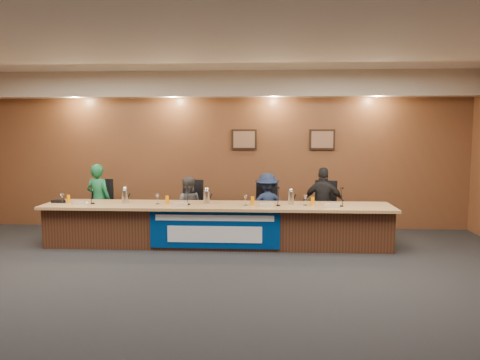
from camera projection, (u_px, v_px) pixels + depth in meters
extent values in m
plane|color=black|center=(197.00, 292.00, 5.94)|extent=(10.00, 10.00, 0.00)
cube|color=silver|center=(195.00, 34.00, 5.59)|extent=(10.00, 8.00, 0.04)
cube|color=brown|center=(225.00, 151.00, 9.73)|extent=(10.00, 0.04, 3.20)
cube|color=beige|center=(224.00, 85.00, 9.34)|extent=(10.00, 0.50, 0.50)
cube|color=#432416|center=(217.00, 226.00, 8.28)|extent=(6.00, 0.80, 0.70)
cube|color=tan|center=(217.00, 206.00, 8.19)|extent=(6.10, 0.95, 0.05)
cube|color=navy|center=(215.00, 230.00, 7.87)|extent=(2.20, 0.02, 0.65)
cube|color=silver|center=(214.00, 218.00, 7.83)|extent=(2.00, 0.01, 0.10)
cube|color=silver|center=(215.00, 234.00, 7.86)|extent=(1.60, 0.01, 0.28)
cube|color=black|center=(244.00, 139.00, 9.65)|extent=(0.52, 0.04, 0.42)
cube|color=black|center=(322.00, 140.00, 9.56)|extent=(0.52, 0.04, 0.42)
imported|color=#145B33|center=(99.00, 200.00, 9.02)|extent=(0.58, 0.46, 1.40)
imported|color=#45464A|center=(188.00, 207.00, 8.94)|extent=(0.56, 0.44, 1.16)
imported|color=#141F3D|center=(267.00, 206.00, 8.85)|extent=(0.87, 0.61, 1.24)
imported|color=black|center=(324.00, 203.00, 8.78)|extent=(0.85, 0.50, 1.35)
cube|color=black|center=(101.00, 210.00, 9.15)|extent=(0.54, 0.54, 0.08)
cube|color=black|center=(189.00, 211.00, 9.05)|extent=(0.59, 0.59, 0.08)
cube|color=black|center=(267.00, 212.00, 8.96)|extent=(0.50, 0.50, 0.08)
cube|color=black|center=(323.00, 213.00, 8.90)|extent=(0.62, 0.62, 0.08)
cube|color=white|center=(80.00, 203.00, 8.10)|extent=(0.24, 0.08, 0.10)
cylinder|color=black|center=(93.00, 203.00, 8.25)|extent=(0.07, 0.07, 0.02)
cylinder|color=#FC8C00|center=(68.00, 199.00, 8.31)|extent=(0.06, 0.06, 0.15)
cylinder|color=silver|center=(62.00, 198.00, 8.32)|extent=(0.08, 0.08, 0.18)
cube|color=white|center=(180.00, 204.00, 7.96)|extent=(0.24, 0.08, 0.10)
cylinder|color=black|center=(188.00, 204.00, 8.15)|extent=(0.07, 0.07, 0.02)
cylinder|color=#FC8C00|center=(167.00, 200.00, 8.18)|extent=(0.06, 0.06, 0.15)
cylinder|color=silver|center=(157.00, 199.00, 8.20)|extent=(0.08, 0.08, 0.18)
cube|color=white|center=(267.00, 204.00, 7.91)|extent=(0.24, 0.08, 0.10)
cylinder|color=black|center=(278.00, 205.00, 8.02)|extent=(0.07, 0.07, 0.02)
cylinder|color=#FC8C00|center=(253.00, 201.00, 8.09)|extent=(0.06, 0.06, 0.15)
cylinder|color=silver|center=(246.00, 200.00, 8.06)|extent=(0.08, 0.08, 0.18)
cube|color=white|center=(333.00, 205.00, 7.84)|extent=(0.24, 0.08, 0.10)
cylinder|color=black|center=(341.00, 206.00, 7.96)|extent=(0.07, 0.07, 0.02)
cylinder|color=#FC8C00|center=(313.00, 201.00, 8.05)|extent=(0.06, 0.06, 0.15)
cylinder|color=silver|center=(305.00, 200.00, 8.07)|extent=(0.08, 0.08, 0.18)
cylinder|color=silver|center=(125.00, 197.00, 8.30)|extent=(0.12, 0.12, 0.24)
cylinder|color=silver|center=(207.00, 197.00, 8.28)|extent=(0.12, 0.12, 0.23)
cylinder|color=silver|center=(291.00, 198.00, 8.19)|extent=(0.11, 0.11, 0.23)
cylinder|color=black|center=(60.00, 201.00, 8.41)|extent=(0.32, 0.32, 0.05)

